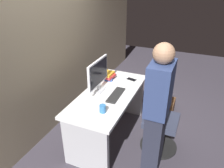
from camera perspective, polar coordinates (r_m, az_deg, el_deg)
The scene contains 12 objects.
ground_plane at distance 3.44m, azimuth -0.79°, elevation -13.14°, with size 9.00×9.00×0.00m, color #3D3842.
wall_back at distance 3.22m, azimuth -16.95°, elevation 12.94°, with size 6.40×0.10×3.00m, color tan.
desk at distance 3.13m, azimuth -0.85°, elevation -5.91°, with size 1.53×0.69×0.74m.
office_chair at distance 3.06m, azimuth 11.74°, elevation -9.60°, with size 0.52×0.52×0.94m.
person_at_desk at distance 2.50m, azimuth 11.78°, elevation -7.24°, with size 0.40×0.24×1.64m.
monitor at distance 2.97m, azimuth -3.67°, elevation 2.65°, with size 0.54×0.14×0.46m.
keyboard at distance 2.95m, azimuth 1.04°, elevation -2.90°, with size 0.43×0.13×0.02m, color #262626.
mouse at distance 3.18m, azimuth 2.97°, elevation -0.46°, with size 0.06×0.10×0.03m, color white.
cup_near_keyboard at distance 2.60m, azimuth -2.47°, elevation -6.50°, with size 0.08×0.08×0.10m, color #3372B2.
book_stack at distance 3.38m, azimuth -0.89°, elevation 2.19°, with size 0.22×0.18×0.11m.
cell_phone at distance 3.40m, azimuth 5.17°, elevation 1.21°, with size 0.07×0.14×0.01m, color black.
handbag at distance 3.95m, azimuth 14.90°, elevation -5.89°, with size 0.34×0.14×0.38m.
Camera 1 is at (-2.40, -1.07, 2.23)m, focal length 34.76 mm.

